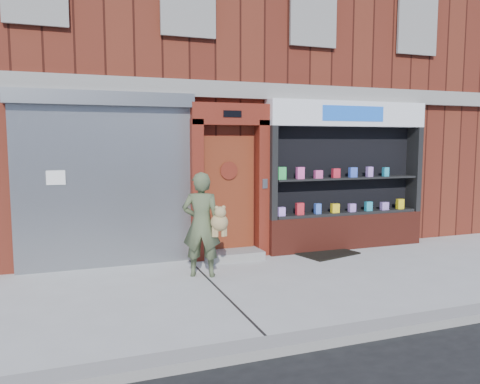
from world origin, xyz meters
name	(u,v)px	position (x,y,z in m)	size (l,w,h in m)	color
ground	(312,280)	(0.00, 0.00, 0.00)	(80.00, 80.00, 0.00)	#9E9E99
curb	(402,326)	(0.00, -2.15, 0.06)	(60.00, 0.30, 0.12)	gray
building	(207,75)	(0.00, 5.99, 4.00)	(12.00, 8.16, 8.00)	#531C13
shutter_bay	(105,169)	(-3.00, 1.93, 1.72)	(3.10, 0.30, 3.04)	gray
red_door_bay	(230,181)	(-0.75, 1.86, 1.46)	(1.52, 0.58, 2.90)	#601A10
pharmacy_bay	(346,182)	(1.75, 1.81, 1.37)	(3.50, 0.41, 3.00)	maroon
woman	(203,224)	(-1.58, 0.80, 0.86)	(0.77, 0.62, 1.71)	#4A5638
doormat	(326,253)	(1.11, 1.44, 0.01)	(1.11, 0.77, 0.03)	black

